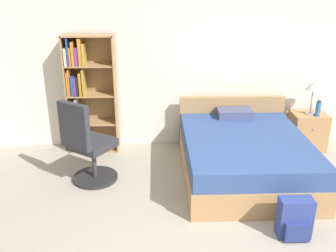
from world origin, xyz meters
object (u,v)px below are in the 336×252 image
object	(u,v)px
bookshelf	(86,94)
office_chair	(87,147)
bed	(243,154)
nightstand	(307,131)
water_bottle	(318,109)
table_lamp	(314,87)
backpack_blue	(295,219)

from	to	relation	value
bookshelf	office_chair	xyz separation A→B (m)	(0.16, -1.02, -0.39)
bed	nightstand	size ratio (longest dim) A/B	3.53
bookshelf	water_bottle	distance (m)	3.46
office_chair	nightstand	bearing A→B (deg)	16.53
table_lamp	backpack_blue	distance (m)	2.44
water_bottle	bookshelf	bearing A→B (deg)	177.30
bed	water_bottle	distance (m)	1.49
bookshelf	backpack_blue	size ratio (longest dim) A/B	4.05
nightstand	table_lamp	bearing A→B (deg)	-118.56
bookshelf	water_bottle	world-z (taller)	bookshelf
bed	water_bottle	bearing A→B (deg)	29.57
water_bottle	office_chair	bearing A→B (deg)	-165.46
office_chair	bed	bearing A→B (deg)	3.97
bookshelf	table_lamp	size ratio (longest dim) A/B	3.30
office_chair	backpack_blue	size ratio (longest dim) A/B	2.62
bookshelf	water_bottle	size ratio (longest dim) A/B	7.31
bookshelf	office_chair	bearing A→B (deg)	-80.91
bookshelf	nightstand	bearing A→B (deg)	-1.00
bed	backpack_blue	size ratio (longest dim) A/B	4.62
office_chair	backpack_blue	world-z (taller)	office_chair
nightstand	table_lamp	world-z (taller)	table_lamp
office_chair	backpack_blue	xyz separation A→B (m)	(2.28, -1.18, -0.30)
water_bottle	table_lamp	bearing A→B (deg)	137.98
bed	office_chair	world-z (taller)	office_chair
bed	backpack_blue	distance (m)	1.35
bookshelf	table_lamp	xyz separation A→B (m)	(3.37, -0.09, 0.11)
nightstand	table_lamp	distance (m)	0.72
bed	nightstand	bearing A→B (deg)	34.48
office_chair	nightstand	distance (m)	3.37
bed	office_chair	distance (m)	2.05
bookshelf	water_bottle	xyz separation A→B (m)	(3.45, -0.16, -0.21)
water_bottle	bed	bearing A→B (deg)	-150.43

